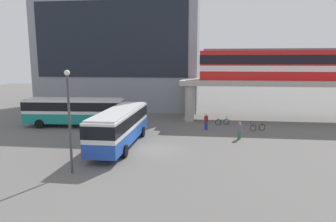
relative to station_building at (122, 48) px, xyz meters
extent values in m
plane|color=#605E5B|center=(9.07, -14.31, -9.47)|extent=(120.00, 120.00, 0.00)
cube|color=gray|center=(0.00, 0.03, 0.00)|extent=(24.47, 12.76, 18.94)
cube|color=black|center=(0.00, -6.40, 0.94)|extent=(22.02, 0.10, 10.60)
cube|color=#ADA89E|center=(24.59, -9.32, -4.74)|extent=(28.53, 6.29, 0.60)
cylinder|color=#ADA89E|center=(11.52, -11.66, -7.26)|extent=(1.10, 1.10, 4.43)
cylinder|color=#ADA89E|center=(11.52, -6.97, -7.26)|extent=(1.10, 1.10, 4.43)
cube|color=red|center=(23.64, -9.32, -2.64)|extent=(21.86, 2.90, 3.60)
cube|color=silver|center=(23.64, -9.32, -3.00)|extent=(21.92, 2.96, 0.70)
cube|color=black|center=(23.64, -9.32, -1.92)|extent=(21.92, 2.96, 1.10)
cube|color=slate|center=(23.64, -9.32, -0.72)|extent=(20.99, 2.61, 0.24)
cube|color=#1E4CB2|center=(6.15, -23.56, -8.42)|extent=(2.55, 11.01, 1.10)
cube|color=silver|center=(6.15, -23.56, -7.12)|extent=(2.55, 11.01, 1.50)
cube|color=black|center=(6.15, -23.56, -7.05)|extent=(2.59, 11.05, 0.96)
cube|color=silver|center=(6.15, -23.56, -6.31)|extent=(2.42, 10.46, 0.12)
cylinder|color=black|center=(4.91, -20.03, -8.97)|extent=(0.28, 1.00, 1.00)
cylinder|color=black|center=(7.41, -20.04, -8.97)|extent=(0.28, 1.00, 1.00)
cylinder|color=black|center=(4.88, -26.63, -8.97)|extent=(0.28, 1.00, 1.00)
cylinder|color=black|center=(7.38, -26.64, -8.97)|extent=(0.28, 1.00, 1.00)
cube|color=teal|center=(-1.28, -16.38, -8.42)|extent=(11.14, 3.21, 1.10)
cube|color=white|center=(-1.28, -16.38, -7.12)|extent=(11.14, 3.21, 1.50)
cube|color=black|center=(-1.28, -16.38, -7.05)|extent=(11.18, 3.25, 0.96)
cube|color=silver|center=(-1.28, -16.38, -6.31)|extent=(10.58, 3.05, 0.12)
cylinder|color=black|center=(-4.71, -17.85, -8.97)|extent=(1.02, 0.34, 1.00)
cylinder|color=black|center=(-4.87, -15.36, -8.97)|extent=(1.02, 0.34, 1.00)
cylinder|color=black|center=(1.88, -17.43, -8.97)|extent=(1.02, 0.34, 1.00)
cylinder|color=black|center=(1.72, -14.93, -8.97)|extent=(1.02, 0.34, 1.00)
torus|color=black|center=(19.57, -15.90, -9.13)|extent=(0.71, 0.32, 0.74)
torus|color=black|center=(18.59, -16.27, -9.13)|extent=(0.71, 0.32, 0.74)
cylinder|color=#B21E1E|center=(19.08, -16.08, -8.85)|extent=(1.00, 0.42, 0.05)
cylinder|color=#B21E1E|center=(18.59, -16.27, -8.83)|extent=(0.04, 0.04, 0.55)
cylinder|color=#B21E1E|center=(19.57, -15.90, -8.78)|extent=(0.04, 0.04, 0.65)
torus|color=black|center=(15.99, -13.28, -9.13)|extent=(0.71, 0.32, 0.74)
torus|color=black|center=(15.01, -13.65, -9.13)|extent=(0.71, 0.32, 0.74)
cylinder|color=#1E3FA5|center=(15.50, -13.46, -8.85)|extent=(1.00, 0.42, 0.05)
cylinder|color=#1E3FA5|center=(15.01, -13.65, -8.83)|extent=(0.04, 0.04, 0.55)
cylinder|color=#1E3FA5|center=(15.99, -13.28, -8.78)|extent=(0.04, 0.04, 0.65)
cylinder|color=navy|center=(13.60, -16.30, -9.05)|extent=(0.32, 0.32, 0.85)
cube|color=maroon|center=(13.60, -16.30, -8.29)|extent=(0.43, 0.48, 0.67)
sphere|color=tan|center=(13.60, -16.30, -7.83)|extent=(0.23, 0.23, 0.23)
cylinder|color=#33663F|center=(16.77, -19.83, -9.07)|extent=(0.32, 0.32, 0.79)
cube|color=#724C8C|center=(16.77, -19.83, -8.36)|extent=(0.33, 0.44, 0.63)
sphere|color=tan|center=(16.77, -19.83, -7.94)|extent=(0.22, 0.22, 0.22)
cylinder|color=#3F3F44|center=(4.76, -30.33, -6.23)|extent=(0.16, 0.16, 6.49)
sphere|color=silver|center=(4.76, -30.33, -2.83)|extent=(0.36, 0.36, 0.36)
camera|label=1|loc=(13.46, -48.60, -2.12)|focal=32.34mm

